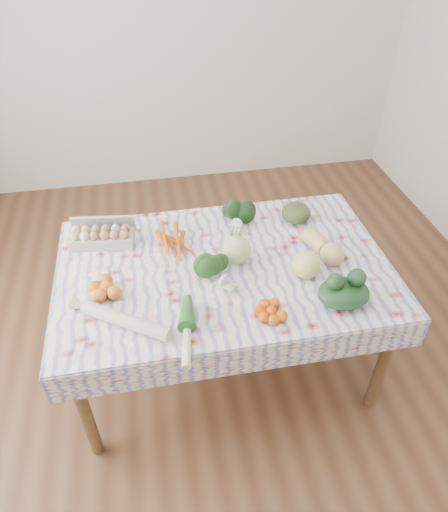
{
  "coord_description": "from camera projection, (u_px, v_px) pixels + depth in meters",
  "views": [
    {
      "loc": [
        -0.32,
        -1.7,
        2.26
      ],
      "look_at": [
        0.0,
        0.0,
        0.82
      ],
      "focal_mm": 32.0,
      "sensor_mm": 36.0,
      "label": 1
    }
  ],
  "objects": [
    {
      "name": "ground",
      "position": [
        224.0,
        359.0,
        2.78
      ],
      "size": [
        4.5,
        4.5,
        0.0
      ],
      "primitive_type": "plane",
      "color": "#51301B",
      "rests_on": "ground"
    },
    {
      "name": "wall_back",
      "position": [
        171.0,
        20.0,
        3.58
      ],
      "size": [
        4.0,
        0.04,
        2.8
      ],
      "primitive_type": "cube",
      "color": "silver",
      "rests_on": "ground"
    },
    {
      "name": "dining_table",
      "position": [
        224.0,
        277.0,
        2.34
      ],
      "size": [
        1.6,
        1.0,
        0.75
      ],
      "color": "brown",
      "rests_on": "ground"
    },
    {
      "name": "tablecloth",
      "position": [
        224.0,
        266.0,
        2.29
      ],
      "size": [
        1.66,
        1.06,
        0.01
      ],
      "primitive_type": "cube",
      "color": "silver",
      "rests_on": "dining_table"
    },
    {
      "name": "egg_carton",
      "position": [
        101.0,
        238.0,
        2.39
      ],
      "size": [
        0.35,
        0.17,
        0.09
      ],
      "primitive_type": "cube",
      "rotation": [
        0.0,
        0.0,
        -0.12
      ],
      "color": "#AAAAA5",
      "rests_on": "tablecloth"
    },
    {
      "name": "carrot_bunch",
      "position": [
        175.0,
        245.0,
        2.38
      ],
      "size": [
        0.28,
        0.26,
        0.04
      ],
      "primitive_type": "cube",
      "rotation": [
        0.0,
        0.0,
        0.19
      ],
      "color": "#CC560E",
      "rests_on": "tablecloth"
    },
    {
      "name": "kale_bunch",
      "position": [
        239.0,
        213.0,
        2.51
      ],
      "size": [
        0.21,
        0.2,
        0.15
      ],
      "primitive_type": "ellipsoid",
      "rotation": [
        0.0,
        0.0,
        -0.4
      ],
      "color": "#173415",
      "rests_on": "tablecloth"
    },
    {
      "name": "kabocha_squash",
      "position": [
        296.0,
        213.0,
        2.55
      ],
      "size": [
        0.21,
        0.21,
        0.11
      ],
      "primitive_type": "ellipsoid",
      "rotation": [
        0.0,
        0.0,
        -0.32
      ],
      "color": "#3B4D23",
      "rests_on": "tablecloth"
    },
    {
      "name": "cabbage",
      "position": [
        237.0,
        250.0,
        2.27
      ],
      "size": [
        0.19,
        0.19,
        0.15
      ],
      "primitive_type": "sphere",
      "rotation": [
        0.0,
        0.0,
        0.42
      ],
      "color": "#B1C37D",
      "rests_on": "tablecloth"
    },
    {
      "name": "butternut_squash",
      "position": [
        324.0,
        245.0,
        2.31
      ],
      "size": [
        0.19,
        0.29,
        0.12
      ],
      "primitive_type": "ellipsoid",
      "rotation": [
        0.0,
        0.0,
        0.3
      ],
      "color": "tan",
      "rests_on": "tablecloth"
    },
    {
      "name": "orange_cluster",
      "position": [
        106.0,
        288.0,
        2.11
      ],
      "size": [
        0.27,
        0.27,
        0.07
      ],
      "primitive_type": "cube",
      "rotation": [
        0.0,
        0.0,
        0.39
      ],
      "color": "orange",
      "rests_on": "tablecloth"
    },
    {
      "name": "broccoli",
      "position": [
        216.0,
        273.0,
        2.16
      ],
      "size": [
        0.21,
        0.21,
        0.11
      ],
      "primitive_type": "ellipsoid",
      "rotation": [
        0.0,
        0.0,
        0.61
      ],
      "color": "#204A18",
      "rests_on": "tablecloth"
    },
    {
      "name": "mandarin_cluster",
      "position": [
        271.0,
        311.0,
        2.01
      ],
      "size": [
        0.2,
        0.2,
        0.05
      ],
      "primitive_type": "cube",
      "rotation": [
        0.0,
        0.0,
        0.17
      ],
      "color": "#DA540A",
      "rests_on": "tablecloth"
    },
    {
      "name": "grapefruit",
      "position": [
        306.0,
        265.0,
        2.19
      ],
      "size": [
        0.17,
        0.17,
        0.13
      ],
      "primitive_type": "sphere",
      "rotation": [
        0.0,
        0.0,
        0.29
      ],
      "color": "#E3E075",
      "rests_on": "tablecloth"
    },
    {
      "name": "spinach_bag",
      "position": [
        344.0,
        293.0,
        2.06
      ],
      "size": [
        0.25,
        0.21,
        0.11
      ],
      "primitive_type": "ellipsoid",
      "rotation": [
        0.0,
        0.0,
        0.08
      ],
      "color": "black",
      "rests_on": "tablecloth"
    },
    {
      "name": "daikon",
      "position": [
        126.0,
        321.0,
        1.96
      ],
      "size": [
        0.41,
        0.3,
        0.06
      ],
      "primitive_type": "cylinder",
      "rotation": [
        1.57,
        0.0,
        0.99
      ],
      "color": "beige",
      "rests_on": "tablecloth"
    },
    {
      "name": "leek",
      "position": [
        187.0,
        332.0,
        1.92
      ],
      "size": [
        0.09,
        0.36,
        0.04
      ],
      "primitive_type": "cylinder",
      "rotation": [
        1.57,
        0.0,
        -0.14
      ],
      "color": "silver",
      "rests_on": "tablecloth"
    }
  ]
}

